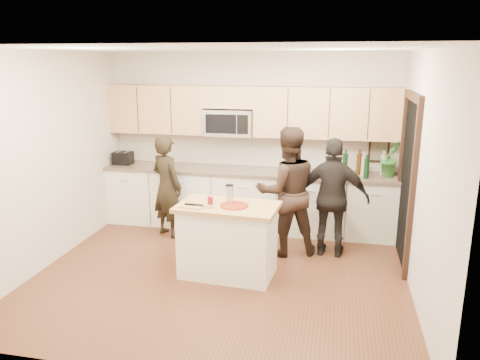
% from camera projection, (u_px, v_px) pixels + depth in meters
% --- Properties ---
extents(floor, '(4.50, 4.50, 0.00)m').
position_uv_depth(floor, '(221.00, 273.00, 5.83)').
color(floor, brown).
rests_on(floor, ground).
extents(room_shell, '(4.52, 4.02, 2.71)m').
position_uv_depth(room_shell, '(220.00, 136.00, 5.40)').
color(room_shell, beige).
rests_on(room_shell, ground).
extents(back_cabinetry, '(4.50, 0.66, 0.94)m').
position_uv_depth(back_cabinetry, '(247.00, 199.00, 7.31)').
color(back_cabinetry, white).
rests_on(back_cabinetry, ground).
extents(upper_cabinetry, '(4.50, 0.33, 0.75)m').
position_uv_depth(upper_cabinetry, '(252.00, 110.00, 7.10)').
color(upper_cabinetry, tan).
rests_on(upper_cabinetry, ground).
extents(microwave, '(0.76, 0.41, 0.40)m').
position_uv_depth(microwave, '(229.00, 122.00, 7.18)').
color(microwave, silver).
rests_on(microwave, ground).
extents(doorway, '(0.06, 1.25, 2.20)m').
position_uv_depth(doorway, '(407.00, 175.00, 5.95)').
color(doorway, black).
rests_on(doorway, ground).
extents(framed_picture, '(0.30, 0.03, 0.38)m').
position_uv_depth(framed_picture, '(379.00, 150.00, 7.00)').
color(framed_picture, black).
rests_on(framed_picture, ground).
extents(dish_towel, '(0.34, 0.60, 0.48)m').
position_uv_depth(dish_towel, '(185.00, 178.00, 7.24)').
color(dish_towel, white).
rests_on(dish_towel, ground).
extents(island, '(1.25, 0.79, 0.90)m').
position_uv_depth(island, '(228.00, 240.00, 5.71)').
color(island, white).
rests_on(island, ground).
extents(red_plate, '(0.34, 0.34, 0.02)m').
position_uv_depth(red_plate, '(234.00, 205.00, 5.55)').
color(red_plate, maroon).
rests_on(red_plate, island).
extents(box_grater, '(0.09, 0.06, 0.24)m').
position_uv_depth(box_grater, '(230.00, 194.00, 5.57)').
color(box_grater, silver).
rests_on(box_grater, red_plate).
extents(drink_glass, '(0.07, 0.07, 0.09)m').
position_uv_depth(drink_glass, '(210.00, 200.00, 5.62)').
color(drink_glass, maroon).
rests_on(drink_glass, island).
extents(cutting_board, '(0.28, 0.19, 0.02)m').
position_uv_depth(cutting_board, '(192.00, 206.00, 5.51)').
color(cutting_board, tan).
rests_on(cutting_board, island).
extents(tongs, '(0.23, 0.05, 0.02)m').
position_uv_depth(tongs, '(194.00, 205.00, 5.52)').
color(tongs, black).
rests_on(tongs, cutting_board).
extents(knife, '(0.22, 0.04, 0.01)m').
position_uv_depth(knife, '(204.00, 206.00, 5.47)').
color(knife, silver).
rests_on(knife, cutting_board).
extents(toaster, '(0.29, 0.23, 0.21)m').
position_uv_depth(toaster, '(123.00, 158.00, 7.56)').
color(toaster, black).
rests_on(toaster, back_cabinetry).
extents(bottle_cluster, '(0.63, 0.36, 0.37)m').
position_uv_depth(bottle_cluster, '(365.00, 163.00, 6.80)').
color(bottle_cluster, black).
rests_on(bottle_cluster, back_cabinetry).
extents(orchid, '(0.39, 0.38, 0.55)m').
position_uv_depth(orchid, '(391.00, 158.00, 6.74)').
color(orchid, '#34762F').
rests_on(orchid, back_cabinetry).
extents(woman_left, '(0.67, 0.59, 1.53)m').
position_uv_depth(woman_left, '(167.00, 186.00, 6.93)').
color(woman_left, black).
rests_on(woman_left, ground).
extents(woman_center, '(1.03, 0.92, 1.75)m').
position_uv_depth(woman_center, '(287.00, 192.00, 6.26)').
color(woman_center, black).
rests_on(woman_center, ground).
extents(woman_right, '(0.97, 0.47, 1.61)m').
position_uv_depth(woman_right, '(333.00, 198.00, 6.20)').
color(woman_right, black).
rests_on(woman_right, ground).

